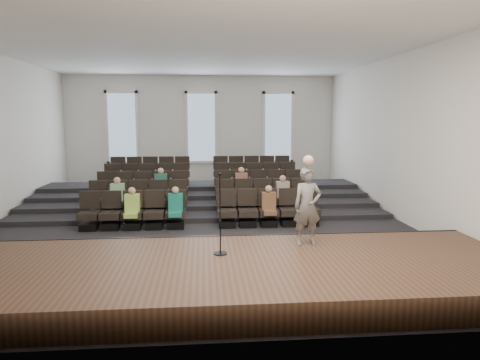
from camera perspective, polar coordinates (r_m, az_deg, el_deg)
name	(u,v)px	position (r m, az deg, el deg)	size (l,w,h in m)	color
ground	(202,223)	(12.88, -5.13, -5.68)	(14.00, 14.00, 0.00)	black
ceiling	(199,50)	(12.66, -5.42, 16.92)	(12.00, 14.00, 0.02)	white
wall_back	(201,132)	(19.54, -5.17, 6.41)	(12.00, 0.04, 5.00)	white
wall_front	(198,163)	(5.52, -5.63, 2.30)	(12.00, 0.04, 5.00)	white
wall_right	(400,138)	(13.87, 20.58, 5.27)	(0.04, 14.00, 5.00)	white
stage	(201,276)	(7.92, -5.24, -12.67)	(11.80, 3.60, 0.50)	#47311E
stage_lip	(201,247)	(9.60, -5.19, -8.94)	(11.80, 0.06, 0.52)	black
risers	(202,197)	(15.94, -5.11, -2.29)	(11.80, 4.80, 0.60)	black
seating_rows	(202,192)	(14.25, -5.15, -1.55)	(6.80, 4.70, 1.67)	black
windows	(201,127)	(19.47, -5.18, 6.99)	(8.44, 0.10, 3.24)	white
audience	(198,194)	(13.01, -5.62, -1.91)	(5.45, 2.64, 1.10)	#A9D354
speaker	(307,206)	(8.85, 8.97, -3.48)	(0.58, 0.38, 1.59)	#64615F
mic_stand	(220,230)	(8.19, -2.65, -6.68)	(0.26, 0.26, 1.57)	black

